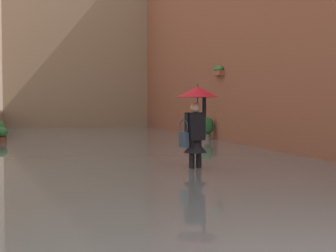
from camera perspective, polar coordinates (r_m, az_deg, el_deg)
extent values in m
plane|color=#605B56|center=(16.91, -6.19, -2.79)|extent=(67.02, 67.02, 0.00)
cube|color=slate|center=(16.90, -6.19, -2.45)|extent=(9.19, 32.81, 0.20)
cube|color=#9E563D|center=(18.93, 5.68, 5.94)|extent=(0.20, 0.70, 0.18)
ellipsoid|color=#387F3D|center=(18.94, 5.68, 6.42)|extent=(0.28, 0.76, 0.24)
cube|color=gray|center=(31.32, -10.35, 10.03)|extent=(11.99, 1.80, 11.35)
cube|color=#4C4233|center=(10.76, 2.70, -5.55)|extent=(0.18, 0.26, 0.10)
cylinder|color=black|center=(10.71, 2.70, -3.47)|extent=(0.15, 0.15, 0.69)
cube|color=#4C4233|center=(10.86, 3.48, -5.48)|extent=(0.18, 0.26, 0.10)
cylinder|color=black|center=(10.81, 3.48, -3.41)|extent=(0.15, 0.15, 0.69)
cube|color=black|center=(10.71, 3.10, -0.04)|extent=(0.43, 0.32, 0.59)
cone|color=black|center=(10.74, 3.10, -2.26)|extent=(0.63, 0.63, 0.28)
sphere|color=#DBB293|center=(10.70, 3.11, 2.07)|extent=(0.21, 0.21, 0.21)
cylinder|color=black|center=(10.84, 4.10, 2.18)|extent=(0.11, 0.11, 0.44)
cylinder|color=black|center=(10.58, 2.09, 0.22)|extent=(0.11, 0.11, 0.48)
cylinder|color=black|center=(10.74, 3.37, 2.69)|extent=(0.02, 0.02, 0.43)
cone|color=red|center=(10.74, 3.37, 3.84)|extent=(0.93, 0.93, 0.22)
cylinder|color=black|center=(10.74, 3.37, 4.59)|extent=(0.01, 0.01, 0.08)
cube|color=#334766|center=(10.54, 1.78, -1.58)|extent=(0.14, 0.29, 0.32)
torus|color=#334766|center=(10.52, 1.79, -0.06)|extent=(0.11, 0.29, 0.30)
cylinder|color=#66605B|center=(19.45, 4.49, -1.50)|extent=(0.28, 0.28, 0.39)
torus|color=#56524E|center=(19.43, 4.49, -0.93)|extent=(0.32, 0.32, 0.04)
ellipsoid|color=#23602D|center=(19.42, 4.49, 0.05)|extent=(0.45, 0.45, 0.66)
cylinder|color=brown|center=(19.01, -18.32, -1.76)|extent=(0.40, 0.40, 0.37)
torus|color=brown|center=(19.00, -18.33, -1.20)|extent=(0.43, 0.43, 0.04)
ellipsoid|color=#387F3D|center=(18.99, -18.34, -0.64)|extent=(0.48, 0.48, 0.37)
cylinder|color=#66605B|center=(20.88, -18.44, -1.52)|extent=(0.37, 0.37, 0.27)
torus|color=#56524E|center=(20.87, -18.44, -1.14)|extent=(0.40, 0.40, 0.04)
ellipsoid|color=#387F3D|center=(20.86, -18.45, -0.29)|extent=(0.41, 0.41, 0.62)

